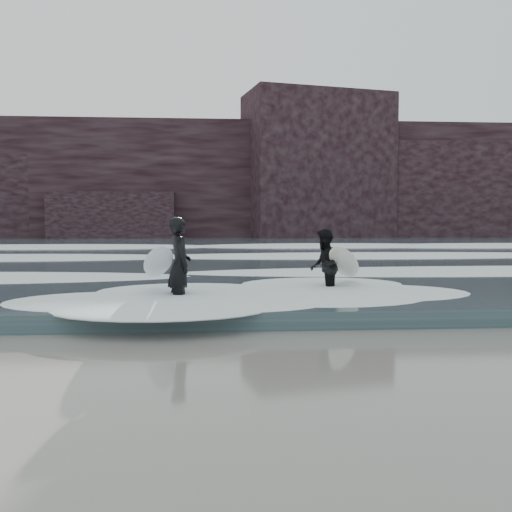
% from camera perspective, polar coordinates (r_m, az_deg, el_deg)
% --- Properties ---
extents(ground, '(120.00, 120.00, 0.00)m').
position_cam_1_polar(ground, '(5.76, -4.78, -13.50)').
color(ground, '#856345').
rests_on(ground, ground).
extents(sea, '(90.00, 52.00, 0.30)m').
position_cam_1_polar(sea, '(34.54, -4.43, 0.98)').
color(sea, '#33474D').
rests_on(sea, ground).
extents(headland, '(70.00, 9.00, 10.00)m').
position_cam_1_polar(headland, '(51.61, -4.43, 7.21)').
color(headland, black).
rests_on(headland, ground).
extents(foam_near, '(60.00, 3.20, 0.20)m').
position_cam_1_polar(foam_near, '(14.56, -4.53, -1.54)').
color(foam_near, white).
rests_on(foam_near, sea).
extents(foam_mid, '(60.00, 4.00, 0.24)m').
position_cam_1_polar(foam_mid, '(21.54, -4.47, 0.15)').
color(foam_mid, white).
rests_on(foam_mid, sea).
extents(foam_far, '(60.00, 4.80, 0.30)m').
position_cam_1_polar(foam_far, '(30.53, -4.44, 1.20)').
color(foam_far, white).
rests_on(foam_far, sea).
extents(surfer_left, '(1.11, 1.93, 1.76)m').
position_cam_1_polar(surfer_left, '(10.63, -8.03, -0.82)').
color(surfer_left, black).
rests_on(surfer_left, ground).
extents(surfer_right, '(1.39, 2.07, 1.53)m').
position_cam_1_polar(surfer_right, '(11.86, 7.18, -0.91)').
color(surfer_right, black).
rests_on(surfer_right, ground).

